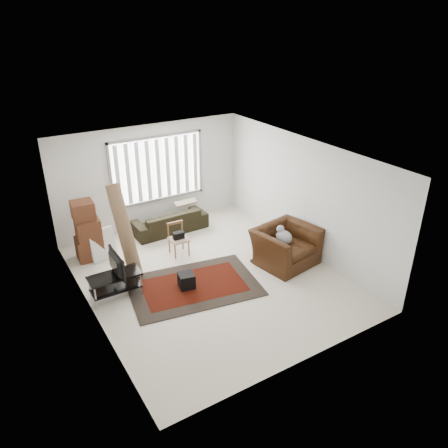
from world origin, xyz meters
The scene contains 11 objects.
room centered at (0.03, 0.51, 1.76)m, with size 6.00×6.02×2.71m.
persian_rug centered at (-0.47, -0.16, 0.01)m, with size 2.88×2.17×0.02m.
tv_stand centered at (-1.95, 0.33, 0.37)m, with size 1.02×0.46×0.51m.
tv centered at (-1.95, 0.33, 0.75)m, with size 0.83×0.11×0.48m, color black.
subwoofer centered at (-0.61, -0.13, 0.18)m, with size 0.31×0.31×0.31m, color black.
moving_boxes centered at (-1.95, 2.14, 0.65)m, with size 0.60×0.55×1.40m.
white_flatpack centered at (-1.69, 1.93, 0.37)m, with size 0.58×0.08×0.74m, color silver.
rolled_rug centered at (-1.41, 1.11, 1.00)m, with size 0.30×0.30×2.01m, color brown.
sofa centered at (0.23, 2.45, 0.37)m, with size 1.92×0.83×0.74m, color black.
side_chair centered at (-0.11, 1.25, 0.43)m, with size 0.43×0.43×0.77m.
armchair centered at (1.75, -0.38, 0.49)m, with size 1.47×1.33×0.97m.
Camera 1 is at (-3.91, -6.97, 5.13)m, focal length 35.00 mm.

